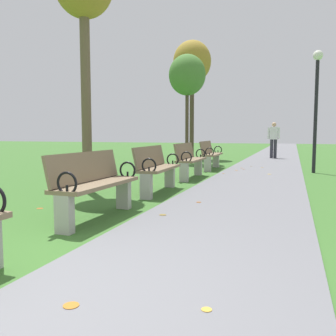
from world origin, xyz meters
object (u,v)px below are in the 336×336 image
(park_bench_2, at_px, (94,183))
(tree_3, at_px, (187,76))
(tree_4, at_px, (192,63))
(park_bench_3, at_px, (157,168))
(park_bench_5, at_px, (210,154))
(pedestrian_walking, at_px, (274,138))
(park_bench_4, at_px, (190,159))
(lamp_post, at_px, (317,92))

(park_bench_2, relative_size, tree_3, 0.39)
(park_bench_2, relative_size, tree_4, 0.31)
(tree_3, bearing_deg, park_bench_3, -78.65)
(park_bench_5, relative_size, pedestrian_walking, 1.00)
(park_bench_5, bearing_deg, tree_4, 112.28)
(park_bench_3, distance_m, park_bench_5, 4.84)
(park_bench_2, bearing_deg, park_bench_4, 90.00)
(park_bench_2, height_order, park_bench_3, same)
(park_bench_5, height_order, tree_3, tree_3)
(tree_3, bearing_deg, pedestrian_walking, 49.91)
(park_bench_2, distance_m, tree_3, 9.81)
(park_bench_3, bearing_deg, park_bench_2, -90.00)
(park_bench_2, distance_m, tree_4, 12.51)
(park_bench_5, bearing_deg, park_bench_3, -90.00)
(park_bench_5, xyz_separation_m, tree_3, (-1.40, 2.13, 2.84))
(pedestrian_walking, bearing_deg, lamp_post, -76.19)
(tree_3, distance_m, lamp_post, 5.08)
(park_bench_2, distance_m, park_bench_5, 7.16)
(tree_3, height_order, pedestrian_walking, tree_3)
(park_bench_3, bearing_deg, pedestrian_walking, 81.18)
(park_bench_3, relative_size, lamp_post, 0.47)
(tree_4, relative_size, pedestrian_walking, 3.24)
(park_bench_4, relative_size, tree_4, 0.31)
(park_bench_3, xyz_separation_m, park_bench_4, (-0.00, 2.37, 0.00))
(tree_3, bearing_deg, park_bench_2, -81.44)
(park_bench_3, distance_m, lamp_post, 5.95)
(tree_3, bearing_deg, tree_4, 101.17)
(park_bench_4, distance_m, lamp_post, 4.30)
(pedestrian_walking, bearing_deg, tree_4, -162.26)
(tree_4, xyz_separation_m, lamp_post, (4.96, -4.68, -1.96))
(tree_3, height_order, tree_4, tree_4)
(park_bench_4, bearing_deg, pedestrian_walking, 78.68)
(park_bench_2, relative_size, park_bench_3, 0.99)
(park_bench_3, relative_size, pedestrian_walking, 1.00)
(park_bench_3, xyz_separation_m, lamp_post, (3.07, 4.76, 1.82))
(park_bench_4, xyz_separation_m, park_bench_5, (0.00, 2.46, 0.00))
(park_bench_3, distance_m, tree_4, 10.35)
(tree_4, distance_m, pedestrian_walking, 4.99)
(park_bench_4, relative_size, park_bench_5, 1.00)
(park_bench_3, xyz_separation_m, tree_3, (-1.40, 6.96, 2.84))
(park_bench_3, relative_size, tree_4, 0.31)
(park_bench_4, height_order, pedestrian_walking, pedestrian_walking)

